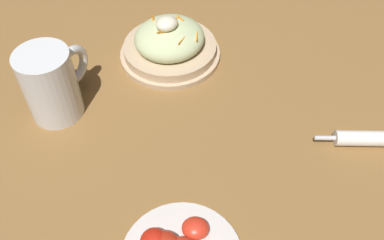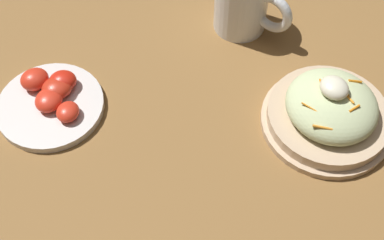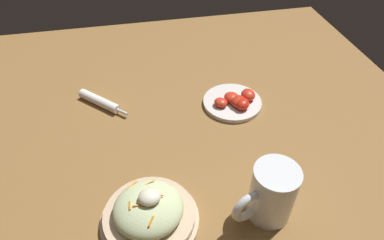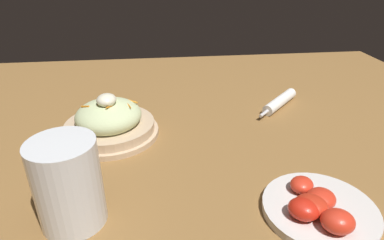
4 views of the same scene
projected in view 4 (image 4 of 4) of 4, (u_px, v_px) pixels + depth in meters
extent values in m
plane|color=olive|center=(225.00, 161.00, 0.64)|extent=(1.43, 1.43, 0.00)
cylinder|color=#D1B28E|center=(111.00, 133.00, 0.72)|extent=(0.21, 0.21, 0.01)
cylinder|color=#D1B28E|center=(110.00, 126.00, 0.72)|extent=(0.19, 0.19, 0.02)
ellipsoid|color=beige|center=(109.00, 115.00, 0.70)|extent=(0.15, 0.14, 0.06)
cylinder|color=orange|center=(106.00, 104.00, 0.68)|extent=(0.02, 0.01, 0.01)
cylinder|color=orange|center=(129.00, 105.00, 0.69)|extent=(0.03, 0.01, 0.00)
cylinder|color=orange|center=(111.00, 106.00, 0.67)|extent=(0.03, 0.02, 0.01)
cylinder|color=orange|center=(104.00, 99.00, 0.71)|extent=(0.02, 0.01, 0.00)
cylinder|color=orange|center=(85.00, 106.00, 0.69)|extent=(0.02, 0.02, 0.01)
cylinder|color=orange|center=(101.00, 103.00, 0.69)|extent=(0.02, 0.01, 0.00)
cylinder|color=orange|center=(133.00, 101.00, 0.73)|extent=(0.02, 0.02, 0.01)
cylinder|color=orange|center=(107.00, 97.00, 0.72)|extent=(0.00, 0.02, 0.00)
cylinder|color=orange|center=(101.00, 102.00, 0.69)|extent=(0.03, 0.01, 0.01)
ellipsoid|color=#EFEACC|center=(106.00, 100.00, 0.68)|extent=(0.05, 0.04, 0.03)
cylinder|color=white|center=(68.00, 184.00, 0.47)|extent=(0.10, 0.10, 0.14)
cylinder|color=gold|center=(71.00, 199.00, 0.48)|extent=(0.09, 0.09, 0.08)
cylinder|color=white|center=(66.00, 174.00, 0.46)|extent=(0.09, 0.09, 0.01)
torus|color=white|center=(64.00, 163.00, 0.52)|extent=(0.08, 0.04, 0.08)
cylinder|color=white|center=(280.00, 101.00, 0.86)|extent=(0.12, 0.12, 0.03)
cylinder|color=silver|center=(264.00, 114.00, 0.79)|extent=(0.03, 0.03, 0.01)
cylinder|color=silver|center=(319.00, 210.00, 0.51)|extent=(0.17, 0.17, 0.01)
ellipsoid|color=red|center=(311.00, 205.00, 0.48)|extent=(0.05, 0.05, 0.03)
ellipsoid|color=red|center=(321.00, 199.00, 0.50)|extent=(0.06, 0.06, 0.03)
ellipsoid|color=red|center=(338.00, 221.00, 0.45)|extent=(0.05, 0.05, 0.03)
ellipsoid|color=red|center=(302.00, 185.00, 0.53)|extent=(0.05, 0.05, 0.02)
ellipsoid|color=red|center=(304.00, 209.00, 0.48)|extent=(0.06, 0.06, 0.03)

